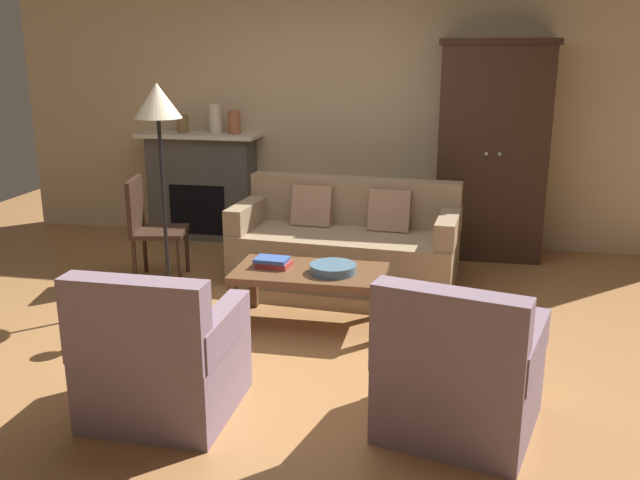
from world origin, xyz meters
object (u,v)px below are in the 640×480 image
at_px(side_chair_wooden, 149,223).
at_px(mantel_vase_bronze, 183,124).
at_px(fruit_bowl, 333,268).
at_px(mantel_vase_terracotta, 234,122).
at_px(armchair_near_left, 161,362).
at_px(fireplace, 202,185).
at_px(coffee_table, 310,277).
at_px(book_stack, 273,262).
at_px(armoire, 492,150).
at_px(armchair_near_right, 459,377).
at_px(floor_lamp, 158,114).
at_px(dog, 118,308).
at_px(couch, 346,245).
at_px(mantel_vase_cream, 215,119).

bearing_deg(side_chair_wooden, mantel_vase_bronze, 98.96).
xyz_separation_m(fruit_bowl, mantel_vase_terracotta, (-1.42, 2.16, 0.79)).
bearing_deg(armchair_near_left, fruit_bowl, 63.28).
distance_m(fireplace, mantel_vase_bronze, 0.67).
distance_m(mantel_vase_terracotta, side_chair_wooden, 1.61).
bearing_deg(coffee_table, side_chair_wooden, 155.08).
relative_size(coffee_table, book_stack, 4.08).
height_order(armoire, armchair_near_right, armoire).
height_order(fireplace, mantel_vase_terracotta, mantel_vase_terracotta).
distance_m(book_stack, armchair_near_right, 1.90).
height_order(armchair_near_right, floor_lamp, floor_lamp).
relative_size(armoire, armchair_near_left, 2.34).
relative_size(armoire, dog, 4.36).
xyz_separation_m(couch, mantel_vase_terracotta, (-1.34, 1.07, 0.92)).
height_order(armoire, floor_lamp, armoire).
bearing_deg(armchair_near_right, couch, 112.63).
xyz_separation_m(couch, mantel_vase_bronze, (-1.90, 1.07, 0.89)).
bearing_deg(couch, armchair_near_left, -104.06).
bearing_deg(mantel_vase_terracotta, floor_lamp, -89.00).
relative_size(coffee_table, side_chair_wooden, 1.22).
relative_size(couch, fruit_bowl, 5.88).
bearing_deg(fruit_bowl, mantel_vase_terracotta, 123.33).
relative_size(fireplace, armchair_near_left, 1.43).
bearing_deg(fireplace, armoire, -1.51).
height_order(armchair_near_left, floor_lamp, floor_lamp).
bearing_deg(armchair_near_left, armoire, 62.14).
height_order(fireplace, floor_lamp, floor_lamp).
relative_size(armoire, floor_lamp, 1.19).
xyz_separation_m(fruit_bowl, mantel_vase_cream, (-1.62, 2.16, 0.82)).
height_order(fireplace, book_stack, fireplace).
height_order(fireplace, armchair_near_left, fireplace).
relative_size(mantel_vase_terracotta, armchair_near_left, 0.27).
height_order(fireplace, dog, fireplace).
height_order(book_stack, mantel_vase_bronze, mantel_vase_bronze).
bearing_deg(side_chair_wooden, mantel_vase_cream, 84.26).
distance_m(couch, coffee_table, 1.07).
distance_m(coffee_table, armchair_near_left, 1.53).
relative_size(mantel_vase_cream, floor_lamp, 0.17).
xyz_separation_m(armoire, coffee_table, (-1.32, -2.07, -0.67)).
xyz_separation_m(book_stack, armchair_near_right, (1.36, -1.32, -0.14)).
xyz_separation_m(couch, armchair_near_right, (0.98, -2.36, -0.00)).
relative_size(coffee_table, armchair_near_left, 1.25).
distance_m(book_stack, floor_lamp, 1.41).
bearing_deg(side_chair_wooden, fireplace, 91.62).
xyz_separation_m(book_stack, side_chair_wooden, (-1.30, 0.71, 0.06)).
relative_size(armchair_near_left, armchair_near_right, 0.94).
distance_m(book_stack, armchair_near_left, 1.48).
xyz_separation_m(side_chair_wooden, dog, (0.35, -1.30, -0.27)).
distance_m(coffee_table, dog, 1.37).
bearing_deg(fruit_bowl, dog, -159.41).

